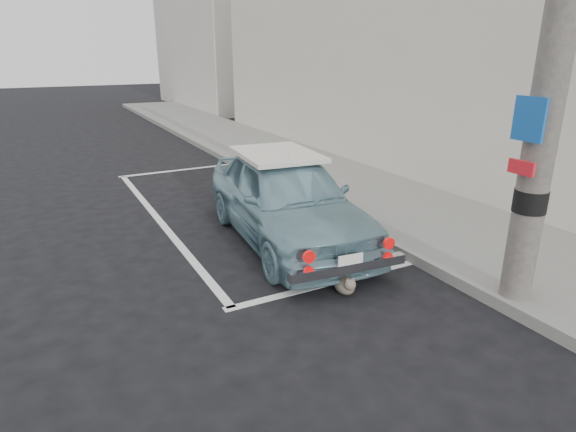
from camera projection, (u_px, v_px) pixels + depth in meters
name	position (u px, v px, depth m)	size (l,w,h in m)	color
ground	(281.00, 276.00, 6.44)	(80.00, 80.00, 0.00)	black
sidewalk	(378.00, 199.00, 9.50)	(2.80, 40.00, 0.15)	slate
shop_building	(440.00, 22.00, 11.44)	(3.50, 18.00, 7.00)	silver
building_far	(213.00, 26.00, 24.64)	(3.50, 10.00, 8.00)	beige
pline_rear	(332.00, 282.00, 6.24)	(3.00, 0.12, 0.01)	silver
pline_front	(181.00, 170.00, 12.09)	(3.00, 0.12, 0.01)	silver
pline_side	(159.00, 220.00, 8.54)	(0.12, 7.00, 0.01)	silver
retro_coupe	(287.00, 198.00, 7.42)	(2.02, 4.20, 1.38)	#709AA6
cat	(345.00, 284.00, 5.93)	(0.30, 0.53, 0.29)	brown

